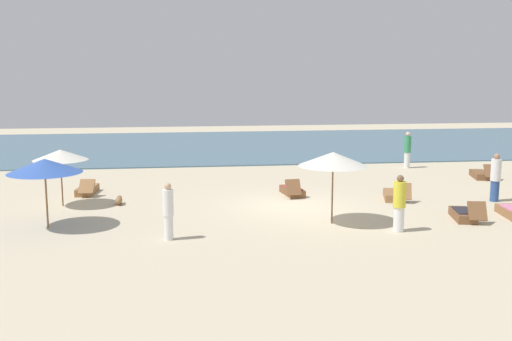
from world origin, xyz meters
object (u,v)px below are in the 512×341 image
lounger_1 (464,214)px  lounger_2 (393,195)px  person_3 (399,203)px  lounger_0 (292,191)px  lounger_4 (481,174)px  person_4 (495,177)px  lounger_3 (87,190)px  umbrella_1 (60,155)px  person_1 (168,211)px  dog (119,200)px  umbrella_0 (333,159)px  person_2 (407,150)px  umbrella_3 (45,166)px

lounger_1 → lounger_2: 3.52m
person_3 → lounger_0: bearing=111.5°
lounger_4 → person_4: size_ratio=0.98×
lounger_1 → lounger_3: (-12.87, 5.81, -0.01)m
umbrella_1 → lounger_2: bearing=-2.0°
umbrella_1 → person_1: umbrella_1 is taller
person_4 → dog: size_ratio=2.88×
lounger_2 → dog: (-10.23, 0.42, -0.02)m
umbrella_0 → lounger_3: (-8.44, 5.75, -1.92)m
umbrella_1 → person_1: (3.84, -4.88, -1.01)m
lounger_4 → lounger_1: bearing=-120.7°
lounger_0 → person_2: size_ratio=0.95×
umbrella_3 → person_4: 15.90m
umbrella_3 → person_3: umbrella_3 is taller
lounger_2 → lounger_3: size_ratio=0.99×
umbrella_0 → lounger_1: (4.44, -0.06, -1.91)m
dog → lounger_2: bearing=-2.3°
lounger_2 → dog: 10.24m
lounger_3 → person_2: size_ratio=0.98×
umbrella_0 → lounger_0: bearing=95.7°
lounger_0 → person_3: 6.12m
lounger_2 → umbrella_3: bearing=-167.8°
umbrella_0 → lounger_4: (8.66, 7.06, -1.92)m
umbrella_3 → lounger_2: 12.54m
lounger_1 → umbrella_0: bearing=179.2°
person_4 → umbrella_0: bearing=-160.3°
umbrella_3 → umbrella_0: bearing=-4.0°
lounger_4 → person_4: 5.01m
person_4 → dog: (-13.86, 1.20, -0.75)m
umbrella_3 → lounger_0: 9.48m
lounger_1 → umbrella_1: bearing=164.5°
umbrella_0 → umbrella_1: umbrella_0 is taller
lounger_0 → person_1: person_1 is taller
umbrella_3 → person_2: umbrella_3 is taller
umbrella_0 → lounger_2: umbrella_0 is taller
umbrella_1 → person_4: umbrella_1 is taller
lounger_4 → person_2: (-2.28, 3.11, 0.74)m
umbrella_1 → person_2: umbrella_1 is taller
lounger_0 → person_1: (-4.72, -5.69, 0.68)m
umbrella_0 → lounger_3: 10.39m
lounger_3 → umbrella_0: bearing=-34.3°
umbrella_1 → lounger_1: (13.44, -3.72, -1.69)m
lounger_2 → person_1: (-8.37, -4.46, 0.68)m
person_4 → dog: 13.93m
umbrella_1 → lounger_3: (0.57, 2.09, -1.70)m
umbrella_1 → umbrella_3: 3.03m
person_3 → dog: (-8.81, 4.84, -0.72)m
lounger_0 → lounger_4: size_ratio=0.96×
umbrella_3 → lounger_2: size_ratio=1.30×
umbrella_0 → dog: size_ratio=3.71×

